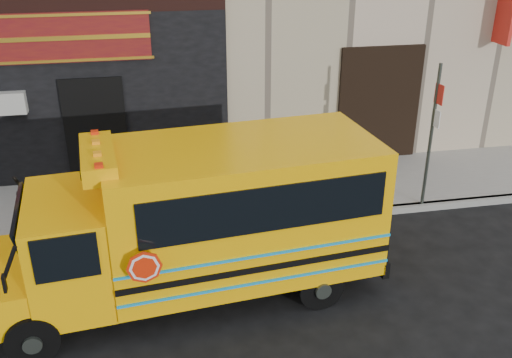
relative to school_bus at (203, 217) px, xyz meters
The scene contains 7 objects.
ground 1.95m from the school_bus, 20.48° to the right, with size 120.00×120.00×0.00m, color black.
curb 2.84m from the school_bus, 62.04° to the left, with size 40.00×0.20×0.15m, color gray.
sidewalk 4.11m from the school_bus, 72.57° to the left, with size 40.00×3.00×0.15m, color gray.
school_bus is the anchor object (origin of this frame).
sign_pole 5.64m from the school_bus, 22.86° to the left, with size 0.07×0.30×3.37m.
bicycle 1.10m from the school_bus, 95.76° to the left, with size 0.53×1.89×1.14m, color black.
cyclist 0.71m from the school_bus, 85.88° to the left, with size 0.74×0.49×2.03m, color black.
Camera 1 is at (-1.88, -8.00, 6.12)m, focal length 40.00 mm.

